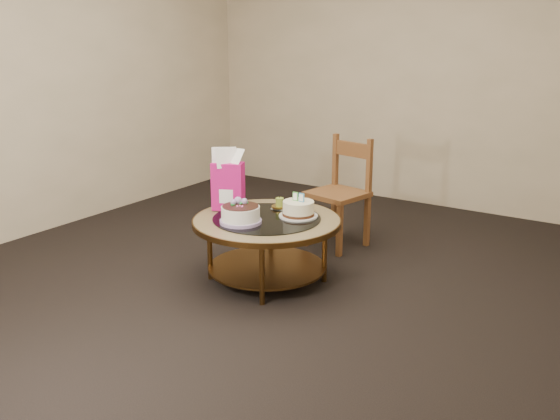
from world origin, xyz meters
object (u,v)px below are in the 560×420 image
Objects in this scene: cream_cake at (298,209)px; dining_chair at (340,192)px; gift_bag at (228,180)px; decorated_cake at (241,215)px; coffee_table at (267,229)px.

dining_chair is at bearing 98.79° from cream_cake.
gift_bag is at bearing -102.91° from dining_chair.
cream_cake is at bearing 53.18° from decorated_cake.
cream_cake reaches higher than decorated_cake.
cream_cake is 0.31× the size of dining_chair.
coffee_table is at bearing 66.37° from decorated_cake.
decorated_cake is 0.41m from cream_cake.
gift_bag is (-0.35, 0.02, 0.30)m from coffee_table.
decorated_cake reaches higher than coffee_table.
coffee_table is 3.80× the size of cream_cake.
decorated_cake is (-0.08, -0.19, 0.13)m from coffee_table.
gift_bag is 0.50× the size of dining_chair.
decorated_cake is at bearing -124.82° from cream_cake.
coffee_table is 0.46m from gift_bag.
gift_bag reaches higher than cream_cake.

